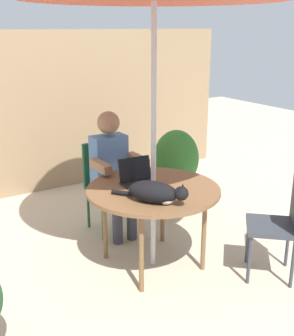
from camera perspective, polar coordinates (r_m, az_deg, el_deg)
The scene contains 9 objects.
ground_plane at distance 3.99m, azimuth 0.78°, elevation -12.34°, with size 14.00×14.00×0.00m, color #BCAD93.
fence_back at distance 5.62m, azimuth -12.24°, elevation 7.15°, with size 4.99×0.08×1.98m, color #937756.
patio_table at distance 3.70m, azimuth 0.83°, elevation -3.38°, with size 1.13×1.13×0.72m.
chair_occupied at distance 4.47m, azimuth -5.43°, elevation -1.38°, with size 0.40×0.40×0.91m.
chair_empty at distance 3.74m, azimuth 17.41°, elevation -6.19°, with size 0.57×0.57×0.91m.
person_seated at distance 4.28m, azimuth -4.53°, elevation 0.15°, with size 0.48×0.48×1.25m.
laptop at distance 3.77m, azimuth -1.27°, elevation -1.07°, with size 0.32×0.27×0.21m.
cat at distance 3.35m, azimuth 1.22°, elevation -3.23°, with size 0.40×0.57×0.17m.
potted_plant_by_chair at distance 4.93m, azimuth 3.82°, elevation 0.41°, with size 0.51×0.51×0.93m.
Camera 1 is at (-1.88, -2.88, 2.02)m, focal length 46.53 mm.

